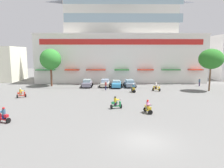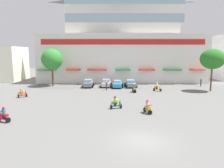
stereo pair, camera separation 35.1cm
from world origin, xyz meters
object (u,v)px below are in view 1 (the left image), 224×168
(pedestrian_0, at_px, (199,82))
(parked_car_2, at_px, (117,84))
(scooter_rider_5, at_px, (3,116))
(plaza_tree_1, at_px, (211,59))
(pedestrian_1, at_px, (106,85))
(scooter_rider_2, at_px, (21,94))
(scooter_rider_1, at_px, (156,87))
(parked_car_0, at_px, (87,83))
(scooter_rider_0, at_px, (148,108))
(plaza_tree_0, at_px, (51,59))
(parked_car_1, at_px, (105,83))
(parked_car_3, at_px, (130,83))
(scooter_rider_3, at_px, (133,89))
(scooter_rider_4, at_px, (116,103))

(pedestrian_0, bearing_deg, parked_car_2, -175.35)
(scooter_rider_5, bearing_deg, pedestrian_0, 37.59)
(plaza_tree_1, distance_m, pedestrian_1, 19.07)
(plaza_tree_1, relative_size, scooter_rider_2, 5.00)
(scooter_rider_1, height_order, pedestrian_1, pedestrian_1)
(parked_car_0, distance_m, pedestrian_1, 5.23)
(parked_car_0, bearing_deg, scooter_rider_0, -64.49)
(plaza_tree_1, distance_m, scooter_rider_2, 31.98)
(plaza_tree_0, xyz_separation_m, parked_car_1, (10.94, -0.93, -4.69))
(scooter_rider_5, distance_m, pedestrian_0, 36.14)
(plaza_tree_0, distance_m, parked_car_0, 8.82)
(parked_car_0, bearing_deg, parked_car_3, -0.59)
(parked_car_0, relative_size, parked_car_3, 0.98)
(parked_car_2, bearing_deg, scooter_rider_3, -61.62)
(scooter_rider_1, relative_size, scooter_rider_3, 1.03)
(plaza_tree_0, bearing_deg, pedestrian_1, -23.52)
(plaza_tree_0, distance_m, scooter_rider_4, 22.09)
(parked_car_2, height_order, pedestrian_0, pedestrian_0)
(scooter_rider_5, xyz_separation_m, pedestrian_1, (9.62, 17.64, 0.28))
(parked_car_3, distance_m, scooter_rider_4, 16.55)
(pedestrian_1, bearing_deg, scooter_rider_1, -5.95)
(plaza_tree_0, height_order, parked_car_1, plaza_tree_0)
(scooter_rider_2, bearing_deg, scooter_rider_0, -25.56)
(scooter_rider_2, bearing_deg, plaza_tree_1, 9.44)
(parked_car_3, height_order, scooter_rider_1, scooter_rider_1)
(plaza_tree_0, relative_size, pedestrian_0, 4.57)
(plaza_tree_1, relative_size, scooter_rider_1, 4.74)
(plaza_tree_1, height_order, scooter_rider_5, plaza_tree_1)
(plaza_tree_0, height_order, parked_car_0, plaza_tree_0)
(plaza_tree_0, xyz_separation_m, scooter_rider_5, (1.50, -22.49, -4.80))
(scooter_rider_5, bearing_deg, parked_car_1, 66.35)
(parked_car_0, relative_size, pedestrian_0, 2.53)
(scooter_rider_2, height_order, pedestrian_0, pedestrian_0)
(scooter_rider_1, relative_size, scooter_rider_2, 1.05)
(plaza_tree_1, distance_m, scooter_rider_5, 33.03)
(parked_car_0, distance_m, parked_car_2, 5.85)
(scooter_rider_0, relative_size, scooter_rider_2, 1.02)
(pedestrian_1, bearing_deg, scooter_rider_5, -118.61)
(pedestrian_1, bearing_deg, scooter_rider_2, -154.14)
(parked_car_0, xyz_separation_m, scooter_rider_5, (-5.88, -21.29, -0.12))
(parked_car_2, height_order, pedestrian_1, pedestrian_1)
(scooter_rider_3, height_order, pedestrian_1, pedestrian_1)
(pedestrian_0, bearing_deg, scooter_rider_0, -126.48)
(plaza_tree_0, height_order, scooter_rider_4, plaza_tree_0)
(scooter_rider_0, height_order, scooter_rider_3, scooter_rider_3)
(parked_car_3, distance_m, scooter_rider_5, 25.57)
(parked_car_1, height_order, scooter_rider_0, scooter_rider_0)
(scooter_rider_1, bearing_deg, parked_car_2, 150.29)
(plaza_tree_1, relative_size, scooter_rider_4, 4.80)
(plaza_tree_0, xyz_separation_m, scooter_rider_2, (-1.58, -11.00, -4.82))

